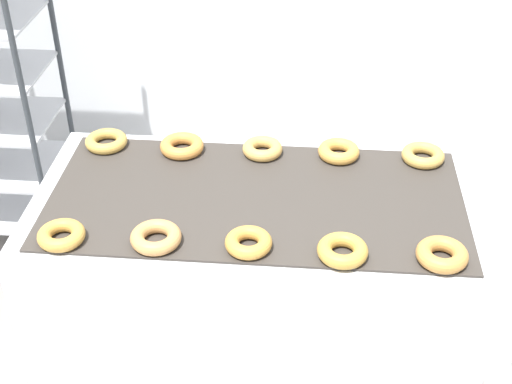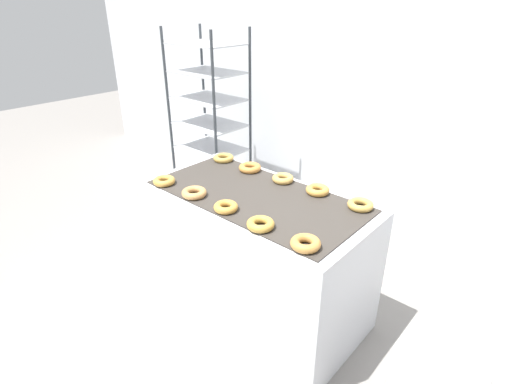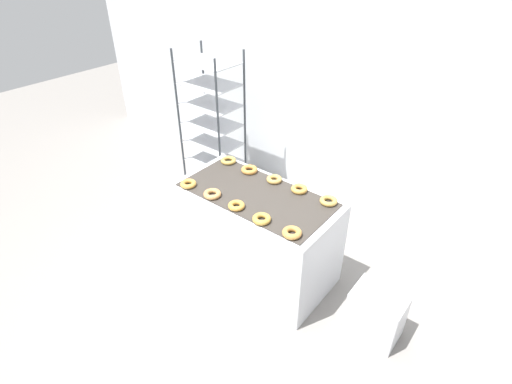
{
  "view_description": "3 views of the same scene",
  "coord_description": "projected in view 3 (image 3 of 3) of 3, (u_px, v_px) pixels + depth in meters",
  "views": [
    {
      "loc": [
        0.15,
        -1.2,
        2.14
      ],
      "look_at": [
        0.0,
        0.61,
        0.87
      ],
      "focal_mm": 50.0,
      "sensor_mm": 36.0,
      "label": 1
    },
    {
      "loc": [
        1.4,
        -0.98,
        1.91
      ],
      "look_at": [
        0.0,
        0.61,
        0.87
      ],
      "focal_mm": 28.0,
      "sensor_mm": 36.0,
      "label": 2
    },
    {
      "loc": [
        1.73,
        -1.58,
        2.71
      ],
      "look_at": [
        0.0,
        0.61,
        0.87
      ],
      "focal_mm": 28.0,
      "sensor_mm": 36.0,
      "label": 3
    }
  ],
  "objects": [
    {
      "name": "ground_plane",
      "position": [
        212.0,
        307.0,
        3.42
      ],
      "size": [
        14.0,
        14.0,
        0.0
      ],
      "primitive_type": "plane",
      "color": "gray"
    },
    {
      "name": "wall_back",
      "position": [
        349.0,
        84.0,
        4.04
      ],
      "size": [
        8.0,
        0.05,
        2.8
      ],
      "color": "silver",
      "rests_on": "ground_plane"
    },
    {
      "name": "fryer_machine",
      "position": [
        256.0,
        233.0,
        3.59
      ],
      "size": [
        1.41,
        0.72,
        0.85
      ],
      "color": "silver",
      "rests_on": "ground_plane"
    },
    {
      "name": "baking_rack_cart",
      "position": [
        212.0,
        125.0,
        4.51
      ],
      "size": [
        0.63,
        0.45,
        1.69
      ],
      "color": "#33383D",
      "rests_on": "ground_plane"
    },
    {
      "name": "glaze_bin",
      "position": [
        376.0,
        314.0,
        3.1
      ],
      "size": [
        0.4,
        0.29,
        0.42
      ],
      "color": "silver",
      "rests_on": "ground_plane"
    },
    {
      "name": "donut_near_leftmost",
      "position": [
        188.0,
        184.0,
        3.45
      ],
      "size": [
        0.14,
        0.14,
        0.04
      ],
      "primitive_type": "torus",
      "color": "#C28E3D",
      "rests_on": "fryer_machine"
    },
    {
      "name": "donut_near_left",
      "position": [
        212.0,
        194.0,
        3.32
      ],
      "size": [
        0.15,
        0.15,
        0.04
      ],
      "primitive_type": "torus",
      "color": "tan",
      "rests_on": "fryer_machine"
    },
    {
      "name": "donut_near_center",
      "position": [
        237.0,
        206.0,
        3.18
      ],
      "size": [
        0.14,
        0.14,
        0.04
      ],
      "primitive_type": "torus",
      "color": "#C48B3A",
      "rests_on": "fryer_machine"
    },
    {
      "name": "donut_near_right",
      "position": [
        262.0,
        219.0,
        3.03
      ],
      "size": [
        0.14,
        0.14,
        0.04
      ],
      "primitive_type": "torus",
      "color": "#BC8F3B",
      "rests_on": "fryer_machine"
    },
    {
      "name": "donut_near_rightmost",
      "position": [
        292.0,
        233.0,
        2.89
      ],
      "size": [
        0.14,
        0.14,
        0.04
      ],
      "primitive_type": "torus",
      "color": "#BC823D",
      "rests_on": "fryer_machine"
    },
    {
      "name": "donut_far_leftmost",
      "position": [
        228.0,
        160.0,
        3.8
      ],
      "size": [
        0.15,
        0.15,
        0.04
      ],
      "primitive_type": "torus",
      "color": "#BB9242",
      "rests_on": "fryer_machine"
    },
    {
      "name": "donut_far_left",
      "position": [
        249.0,
        170.0,
        3.65
      ],
      "size": [
        0.15,
        0.15,
        0.04
      ],
      "primitive_type": "torus",
      "color": "#C6833B",
      "rests_on": "fryer_machine"
    },
    {
      "name": "donut_far_center",
      "position": [
        274.0,
        179.0,
        3.51
      ],
      "size": [
        0.14,
        0.14,
        0.04
      ],
      "primitive_type": "torus",
      "color": "tan",
      "rests_on": "fryer_machine"
    },
    {
      "name": "donut_far_right",
      "position": [
        299.0,
        189.0,
        3.38
      ],
      "size": [
        0.14,
        0.14,
        0.04
      ],
      "primitive_type": "torus",
      "color": "gold",
      "rests_on": "fryer_machine"
    },
    {
      "name": "donut_far_rightmost",
      "position": [
        329.0,
        201.0,
        3.23
      ],
      "size": [
        0.14,
        0.14,
        0.04
      ],
      "primitive_type": "torus",
      "color": "#BF9546",
      "rests_on": "fryer_machine"
    }
  ]
}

